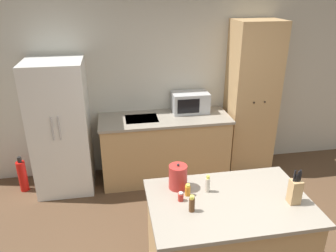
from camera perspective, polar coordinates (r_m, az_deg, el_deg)
The scene contains 13 objects.
wall_back at distance 4.83m, azimuth 3.64°, elevation 7.43°, with size 7.20×0.06×2.60m.
refrigerator at distance 4.54m, azimuth -18.14°, elevation -0.29°, with size 0.73×0.71×1.78m.
back_counter at distance 4.72m, azimuth -0.59°, elevation -3.70°, with size 1.81×0.69×0.94m.
pantry_cabinet at distance 4.90m, azimuth 14.28°, elevation 4.55°, with size 0.65×0.54×2.20m.
kitchen_island at distance 3.20m, azimuth 10.03°, elevation -19.34°, with size 1.38×0.91×0.93m.
microwave at distance 4.69m, azimuth 3.86°, elevation 4.15°, with size 0.51×0.33×0.29m.
knife_block at distance 2.97m, azimuth 21.24°, elevation -10.47°, with size 0.09×0.09×0.32m.
spice_bottle_tall_dark at distance 2.84m, azimuth 2.23°, elevation -12.21°, with size 0.05×0.05×0.08m.
spice_bottle_short_red at distance 2.90m, azimuth 3.45°, elevation -11.10°, with size 0.05×0.05×0.11m.
spice_bottle_amber_oil at distance 2.95m, azimuth 6.93°, elevation -10.02°, with size 0.04×0.04×0.16m.
spice_bottle_green_herb at distance 2.71m, azimuth 4.18°, elevation -13.40°, with size 0.05×0.05×0.14m.
kettle at distance 2.96m, azimuth 1.75°, elevation -8.83°, with size 0.17×0.17×0.25m.
fire_extinguisher at distance 4.93m, azimuth -24.00°, elevation -7.91°, with size 0.12×0.12×0.52m.
Camera 1 is at (-1.11, -2.18, 2.61)m, focal length 35.00 mm.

